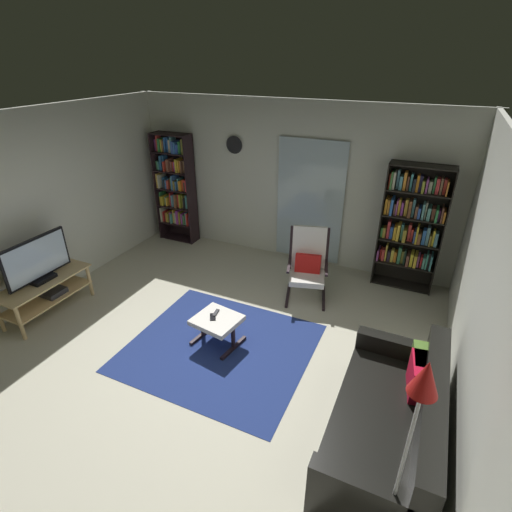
% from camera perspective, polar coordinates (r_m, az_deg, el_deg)
% --- Properties ---
extents(ground_plane, '(7.02, 7.02, 0.00)m').
position_cam_1_polar(ground_plane, '(4.87, -8.20, -13.97)').
color(ground_plane, beige).
extents(wall_back, '(5.60, 0.06, 2.60)m').
position_cam_1_polar(wall_back, '(6.55, 4.84, 10.49)').
color(wall_back, silver).
rests_on(wall_back, ground).
extents(wall_left, '(0.06, 6.00, 2.60)m').
position_cam_1_polar(wall_left, '(5.99, -31.58, 4.80)').
color(wall_left, silver).
rests_on(wall_left, ground).
extents(wall_right, '(0.06, 6.00, 2.60)m').
position_cam_1_polar(wall_right, '(3.59, 30.06, -8.71)').
color(wall_right, silver).
rests_on(wall_right, ground).
extents(glass_door_panel, '(1.10, 0.01, 2.00)m').
position_cam_1_polar(glass_door_panel, '(6.45, 7.77, 7.73)').
color(glass_door_panel, silver).
extents(area_rug, '(2.14, 1.91, 0.01)m').
position_cam_1_polar(area_rug, '(4.93, -5.24, -13.05)').
color(area_rug, navy).
rests_on(area_rug, ground).
extents(tv_stand, '(0.49, 1.22, 0.51)m').
position_cam_1_polar(tv_stand, '(6.04, -28.10, -4.46)').
color(tv_stand, tan).
rests_on(tv_stand, ground).
extents(television, '(0.20, 0.93, 0.60)m').
position_cam_1_polar(television, '(5.83, -29.17, -0.67)').
color(television, black).
rests_on(television, tv_stand).
extents(bookshelf_near_tv, '(0.72, 0.30, 1.98)m').
position_cam_1_polar(bookshelf_near_tv, '(7.40, -11.59, 9.88)').
color(bookshelf_near_tv, black).
rests_on(bookshelf_near_tv, ground).
extents(bookshelf_near_sofa, '(0.87, 0.30, 1.87)m').
position_cam_1_polar(bookshelf_near_sofa, '(6.09, 21.65, 4.30)').
color(bookshelf_near_sofa, black).
rests_on(bookshelf_near_sofa, ground).
extents(leather_sofa, '(0.85, 1.79, 0.83)m').
position_cam_1_polar(leather_sofa, '(3.94, 19.06, -21.86)').
color(leather_sofa, black).
rests_on(leather_sofa, ground).
extents(lounge_armchair, '(0.72, 0.78, 1.02)m').
position_cam_1_polar(lounge_armchair, '(5.65, 7.56, -0.92)').
color(lounge_armchair, black).
rests_on(lounge_armchair, ground).
extents(ottoman, '(0.59, 0.55, 0.36)m').
position_cam_1_polar(ottoman, '(4.83, -5.68, -9.59)').
color(ottoman, white).
rests_on(ottoman, ground).
extents(tv_remote, '(0.06, 0.15, 0.02)m').
position_cam_1_polar(tv_remote, '(4.87, -5.86, -8.21)').
color(tv_remote, black).
rests_on(tv_remote, ottoman).
extents(cell_phone, '(0.13, 0.16, 0.01)m').
position_cam_1_polar(cell_phone, '(4.81, -6.29, -8.78)').
color(cell_phone, black).
rests_on(cell_phone, ottoman).
extents(floor_lamp_by_sofa, '(0.22, 0.22, 1.75)m').
position_cam_1_polar(floor_lamp_by_sofa, '(2.60, 22.22, -20.45)').
color(floor_lamp_by_sofa, '#A5A5AD').
rests_on(floor_lamp_by_sofa, ground).
extents(wall_clock, '(0.29, 0.03, 0.29)m').
position_cam_1_polar(wall_clock, '(6.72, -3.16, 15.83)').
color(wall_clock, silver).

